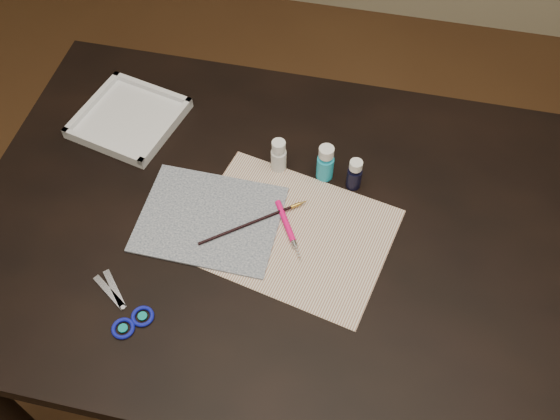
% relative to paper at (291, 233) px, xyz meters
% --- Properties ---
extents(ground, '(3.50, 3.50, 0.02)m').
position_rel_paper_xyz_m(ground, '(-0.03, 0.02, -0.76)').
color(ground, '#422614').
rests_on(ground, ground).
extents(table, '(1.30, 0.90, 0.75)m').
position_rel_paper_xyz_m(table, '(-0.03, 0.02, -0.38)').
color(table, black).
rests_on(table, ground).
extents(paper, '(0.45, 0.38, 0.00)m').
position_rel_paper_xyz_m(paper, '(0.00, 0.00, 0.00)').
color(paper, silver).
rests_on(paper, table).
extents(canvas, '(0.29, 0.23, 0.00)m').
position_rel_paper_xyz_m(canvas, '(-0.17, -0.00, 0.00)').
color(canvas, '#111F3A').
rests_on(canvas, paper).
extents(paint_bottle_white, '(0.04, 0.04, 0.08)m').
position_rel_paper_xyz_m(paint_bottle_white, '(-0.06, 0.16, 0.04)').
color(paint_bottle_white, silver).
rests_on(paint_bottle_white, table).
extents(paint_bottle_cyan, '(0.04, 0.04, 0.09)m').
position_rel_paper_xyz_m(paint_bottle_cyan, '(0.04, 0.16, 0.04)').
color(paint_bottle_cyan, '#1DA4C9').
rests_on(paint_bottle_cyan, table).
extents(paint_bottle_navy, '(0.04, 0.04, 0.08)m').
position_rel_paper_xyz_m(paint_bottle_navy, '(0.11, 0.15, 0.04)').
color(paint_bottle_navy, black).
rests_on(paint_bottle_navy, table).
extents(paintbrush, '(0.20, 0.16, 0.01)m').
position_rel_paper_xyz_m(paintbrush, '(-0.08, 0.01, 0.01)').
color(paintbrush, black).
rests_on(paintbrush, canvas).
extents(craft_knife, '(0.09, 0.14, 0.01)m').
position_rel_paper_xyz_m(craft_knife, '(-0.00, -0.00, 0.01)').
color(craft_knife, '#F50B6E').
rests_on(craft_knife, paper).
extents(scissors, '(0.19, 0.17, 0.01)m').
position_rel_paper_xyz_m(scissors, '(-0.29, -0.23, 0.00)').
color(scissors, silver).
rests_on(scissors, table).
extents(palette_tray, '(0.26, 0.26, 0.03)m').
position_rel_paper_xyz_m(palette_tray, '(-0.43, 0.22, 0.01)').
color(palette_tray, silver).
rests_on(palette_tray, table).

